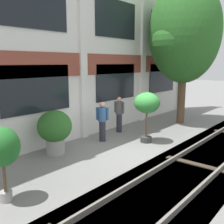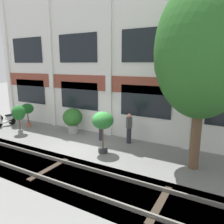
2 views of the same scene
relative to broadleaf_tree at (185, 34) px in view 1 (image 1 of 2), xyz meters
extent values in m
plane|color=slate|center=(-5.19, -0.67, -4.60)|extent=(80.00, 80.00, 0.00)
cube|color=silver|center=(-5.19, 2.28, -0.20)|extent=(17.83, 0.50, 8.81)
cube|color=brown|center=(-5.19, 2.01, -1.50)|extent=(17.83, 0.06, 0.90)
cube|color=silver|center=(-5.19, 1.97, -0.20)|extent=(0.36, 0.16, 8.81)
cube|color=silver|center=(-0.74, 1.97, -0.20)|extent=(0.36, 0.16, 8.81)
cube|color=silver|center=(3.72, 1.97, -0.20)|extent=(0.36, 0.16, 8.81)
cube|color=black|center=(-7.42, 2.00, -2.35)|extent=(2.85, 0.04, 1.70)
cube|color=black|center=(-2.97, 2.00, -2.35)|extent=(2.85, 0.04, 1.70)
cube|color=black|center=(1.49, 2.00, -2.35)|extent=(2.85, 0.04, 1.70)
cube|color=black|center=(-7.42, 2.00, 0.55)|extent=(2.85, 0.04, 1.70)
cube|color=black|center=(-2.97, 2.00, 0.55)|extent=(2.85, 0.04, 1.70)
cube|color=black|center=(1.49, 2.00, 0.55)|extent=(2.85, 0.04, 1.70)
cube|color=#5B5449|center=(-5.19, -3.03, -4.74)|extent=(25.83, 2.80, 0.28)
cube|color=slate|center=(-5.19, -3.75, -4.53)|extent=(25.83, 0.07, 0.15)
cube|color=slate|center=(-5.19, -2.31, -4.53)|extent=(25.83, 0.07, 0.15)
cube|color=#382D23|center=(-5.12, -3.03, -4.59)|extent=(0.24, 2.10, 0.03)
cylinder|color=brown|center=(0.00, 0.00, -2.96)|extent=(0.40, 0.40, 3.29)
ellipsoid|color=#286023|center=(0.00, 0.00, 0.12)|extent=(3.60, 3.60, 5.18)
sphere|color=#286023|center=(-0.90, 0.20, -0.40)|extent=(1.98, 1.98, 1.98)
sphere|color=#286023|center=(0.90, -0.20, -0.40)|extent=(1.98, 1.98, 1.98)
cylinder|color=gray|center=(-10.11, -0.48, -4.48)|extent=(0.29, 0.29, 0.24)
cylinder|color=brown|center=(-10.11, -0.48, -3.91)|extent=(0.07, 0.07, 0.90)
ellipsoid|color=#236B28|center=(-10.11, -0.48, -3.28)|extent=(0.79, 0.79, 0.91)
cylinder|color=#333333|center=(-4.11, -0.48, -4.49)|extent=(0.46, 0.46, 0.22)
cylinder|color=brown|center=(-4.11, -0.48, -3.77)|extent=(0.07, 0.07, 1.23)
ellipsoid|color=#2D7A33|center=(-4.11, -0.48, -2.99)|extent=(1.03, 1.03, 0.82)
cylinder|color=gray|center=(-7.34, 1.21, -4.33)|extent=(0.65, 0.65, 0.54)
ellipsoid|color=#286023|center=(-7.34, 1.21, -3.59)|extent=(1.20, 1.20, 1.11)
cylinder|color=#282833|center=(-5.13, 0.98, -4.19)|extent=(0.26, 0.26, 0.83)
cylinder|color=#33598C|center=(-5.13, 0.98, -3.49)|extent=(0.34, 0.34, 0.57)
sphere|color=tan|center=(-5.13, 0.98, -3.09)|extent=(0.22, 0.22, 0.22)
cylinder|color=#33598C|center=(-5.24, 1.18, -3.46)|extent=(0.09, 0.09, 0.51)
cylinder|color=#33598C|center=(-5.02, 0.79, -3.46)|extent=(0.09, 0.09, 0.51)
cylinder|color=#282833|center=(-3.57, 1.34, -4.17)|extent=(0.26, 0.26, 0.86)
cylinder|color=#4C4C4C|center=(-3.57, 1.34, -3.47)|extent=(0.34, 0.34, 0.56)
sphere|color=tan|center=(-3.57, 1.34, -3.08)|extent=(0.22, 0.22, 0.22)
cylinder|color=#4C4C4C|center=(-3.59, 1.56, -3.44)|extent=(0.09, 0.09, 0.50)
cylinder|color=#4C4C4C|center=(-3.56, 1.12, -3.44)|extent=(0.09, 0.09, 0.50)
camera|label=1|loc=(-12.83, -5.98, -1.42)|focal=42.00mm
camera|label=2|loc=(1.17, -8.93, -0.38)|focal=35.00mm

